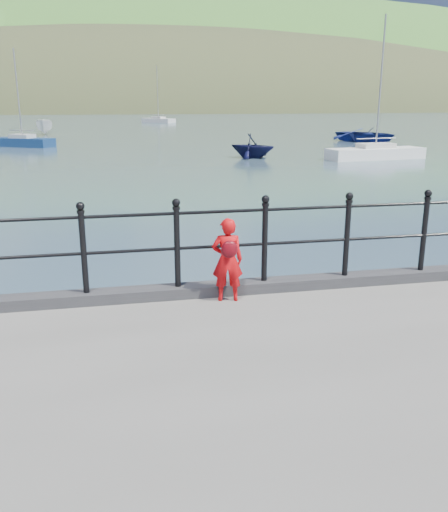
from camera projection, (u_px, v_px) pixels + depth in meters
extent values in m
plane|color=#2D4251|center=(220.00, 355.00, 7.87)|extent=(600.00, 600.00, 0.00)
cube|color=#28282B|center=(222.00, 288.00, 7.43)|extent=(60.00, 0.30, 0.15)
cylinder|color=black|center=(222.00, 246.00, 7.27)|extent=(18.00, 0.04, 0.04)
cylinder|color=black|center=(222.00, 212.00, 7.14)|extent=(18.00, 0.04, 0.04)
cylinder|color=black|center=(84.00, 254.00, 6.91)|extent=(0.08, 0.08, 1.05)
sphere|color=black|center=(80.00, 206.00, 6.74)|extent=(0.11, 0.11, 0.11)
cylinder|color=black|center=(177.00, 249.00, 7.15)|extent=(0.08, 0.08, 1.05)
sphere|color=black|center=(176.00, 203.00, 6.98)|extent=(0.11, 0.11, 0.11)
cylinder|color=black|center=(265.00, 244.00, 7.39)|extent=(0.08, 0.08, 1.05)
sphere|color=black|center=(266.00, 199.00, 7.22)|extent=(0.11, 0.11, 0.11)
cylinder|color=black|center=(347.00, 239.00, 7.62)|extent=(0.08, 0.08, 1.05)
sphere|color=black|center=(349.00, 196.00, 7.45)|extent=(0.11, 0.11, 0.11)
cylinder|color=black|center=(424.00, 235.00, 7.86)|extent=(0.08, 0.08, 1.05)
sphere|color=black|center=(428.00, 193.00, 7.69)|extent=(0.11, 0.11, 0.11)
ellipsoid|color=#333A21|center=(169.00, 154.00, 199.54)|extent=(400.00, 100.00, 88.00)
ellipsoid|color=#387026|center=(237.00, 166.00, 267.14)|extent=(600.00, 180.00, 156.00)
cube|color=silver|center=(73.00, 103.00, 175.01)|extent=(9.00, 6.00, 6.00)
cube|color=#4C4744|center=(72.00, 90.00, 173.91)|extent=(9.50, 6.50, 2.00)
cube|color=silver|center=(166.00, 103.00, 180.90)|extent=(9.00, 6.00, 6.00)
cube|color=#4C4744|center=(166.00, 90.00, 179.80)|extent=(9.50, 6.50, 2.00)
cube|color=silver|center=(244.00, 103.00, 186.21)|extent=(9.00, 6.00, 6.00)
cube|color=#4C4744|center=(245.00, 91.00, 185.10)|extent=(9.50, 6.50, 2.00)
imported|color=red|center=(227.00, 260.00, 7.06)|extent=(0.44, 0.32, 1.11)
ellipsoid|color=#BA0617|center=(229.00, 249.00, 6.89)|extent=(0.22, 0.11, 0.23)
imported|color=navy|center=(366.00, 135.00, 48.85)|extent=(6.48, 7.31, 1.25)
imported|color=white|center=(45.00, 127.00, 59.08)|extent=(1.85, 4.53, 1.72)
imported|color=black|center=(252.00, 146.00, 34.82)|extent=(3.93, 3.88, 1.57)
cube|color=silver|center=(158.00, 121.00, 92.87)|extent=(5.57, 6.18, 0.90)
cube|color=beige|center=(158.00, 118.00, 92.74)|extent=(2.47, 2.59, 0.50)
cylinder|color=#A5A5A8|center=(157.00, 92.00, 91.57)|extent=(0.10, 0.10, 8.56)
cylinder|color=#A5A5A8|center=(158.00, 115.00, 92.58)|extent=(1.88, 2.27, 0.06)
cube|color=white|center=(375.00, 155.00, 34.27)|extent=(6.52, 2.55, 0.90)
cube|color=beige|center=(376.00, 147.00, 34.14)|extent=(2.36, 1.50, 0.50)
cylinder|color=#A5A5A8|center=(381.00, 83.00, 33.07)|extent=(0.10, 0.10, 7.82)
cylinder|color=#A5A5A8|center=(376.00, 138.00, 33.99)|extent=(2.84, 0.42, 0.06)
cube|color=navy|center=(23.00, 144.00, 43.59)|extent=(5.32, 4.15, 0.90)
cube|color=beige|center=(22.00, 137.00, 43.45)|extent=(2.17, 1.95, 0.50)
cylinder|color=#A5A5A8|center=(18.00, 94.00, 42.53)|extent=(0.10, 0.10, 6.78)
cylinder|color=#A5A5A8|center=(21.00, 130.00, 43.30)|extent=(2.03, 1.28, 0.06)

